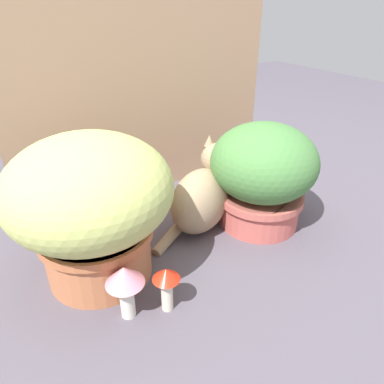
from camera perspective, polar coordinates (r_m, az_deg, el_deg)
name	(u,v)px	position (r m, az deg, el deg)	size (l,w,h in m)	color
ground_plane	(177,264)	(1.10, -2.45, -11.61)	(6.00, 6.00, 0.00)	#534C58
cardboard_backdrop	(143,91)	(1.40, -7.97, 15.97)	(1.05, 0.03, 0.81)	tan
grass_planter	(91,203)	(0.97, -16.07, -1.76)	(0.44, 0.44, 0.42)	#BB6D46
leafy_planter	(263,174)	(1.21, 11.41, 2.95)	(0.36, 0.36, 0.37)	#C15A52
cat	(203,196)	(1.20, 1.73, -0.62)	(0.38, 0.28, 0.32)	#9D8362
mushroom_ornament_pink	(125,281)	(0.89, -10.86, -14.08)	(0.10, 0.10, 0.16)	silver
mushroom_ornament_red	(166,281)	(0.91, -4.18, -14.33)	(0.07, 0.07, 0.13)	beige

